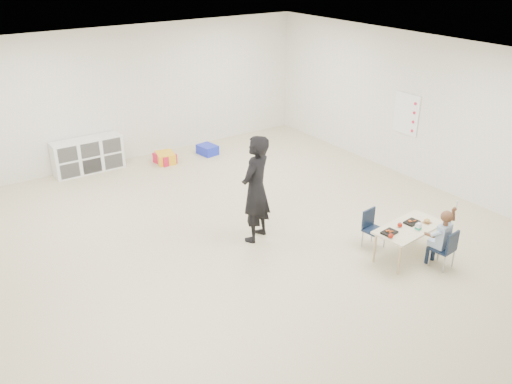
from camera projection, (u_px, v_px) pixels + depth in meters
room at (255, 158)px, 7.99m from camera, size 9.00×9.02×2.80m
table at (407, 241)px, 8.03m from camera, size 1.15×0.67×0.50m
chair_near at (443, 248)px, 7.76m from camera, size 0.32×0.31×0.60m
chair_far at (374, 230)px, 8.26m from camera, size 0.32×0.31×0.60m
child at (445, 238)px, 7.68m from camera, size 0.45×0.45×0.95m
lunch_tray_near at (412, 222)px, 8.02m from camera, size 0.24×0.18×0.03m
lunch_tray_far at (389, 232)px, 7.73m from camera, size 0.24×0.18×0.03m
milk_carton at (418, 227)px, 7.82m from camera, size 0.08×0.08×0.10m
bread_roll at (427, 221)px, 8.02m from camera, size 0.09×0.09×0.07m
apple_near at (400, 225)px, 7.90m from camera, size 0.07×0.07×0.07m
apple_far at (391, 236)px, 7.60m from camera, size 0.07×0.07×0.07m
cubby_shelf at (88, 155)px, 11.01m from camera, size 1.40×0.40×0.70m
rules_poster at (406, 114)px, 10.54m from camera, size 0.02×0.60×0.80m
adult at (256, 189)px, 8.28m from camera, size 0.74×0.65×1.71m
bin_red at (165, 158)px, 11.53m from camera, size 0.41×0.48×0.21m
bin_yellow at (165, 158)px, 11.54m from camera, size 0.44×0.52×0.22m
bin_blue at (207, 150)px, 12.01m from camera, size 0.39×0.47×0.21m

